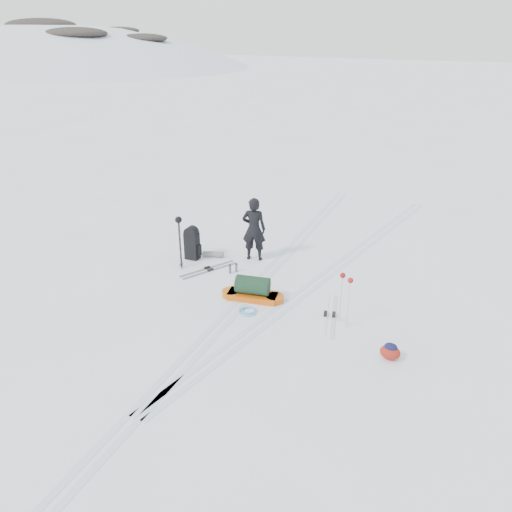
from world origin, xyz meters
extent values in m
plane|color=white|center=(0.00, 0.00, 0.00)|extent=(200.00, 200.00, 0.00)
ellipsoid|color=white|center=(-70.00, 55.00, -40.00)|extent=(143.00, 121.00, 93.50)
ellipsoid|color=black|center=(-70.00, 55.00, 6.35)|extent=(13.00, 10.00, 2.20)
ellipsoid|color=black|center=(-56.00, 49.00, 5.21)|extent=(10.40, 8.00, 1.76)
ellipsoid|color=black|center=(-83.00, 60.00, 5.41)|extent=(9.10, 7.00, 1.54)
ellipsoid|color=black|center=(-61.00, 64.00, 5.45)|extent=(7.80, 6.00, 1.32)
ellipsoid|color=black|center=(-50.00, 57.00, 4.46)|extent=(8.32, 6.40, 1.41)
cube|color=silver|center=(-0.12, 0.00, 0.00)|extent=(1.40, 17.97, 0.01)
cube|color=silver|center=(0.12, 0.00, 0.00)|extent=(1.40, 17.97, 0.01)
cube|color=silver|center=(1.28, 2.00, 0.00)|extent=(2.09, 13.88, 0.01)
cube|color=silver|center=(1.52, 2.00, 0.00)|extent=(2.09, 13.88, 0.01)
imported|color=black|center=(-0.86, 1.76, 0.93)|extent=(0.78, 0.63, 1.85)
cube|color=#D5550C|center=(0.21, -0.31, 0.08)|extent=(1.31, 0.78, 0.15)
cylinder|color=#CE520C|center=(0.75, -0.18, 0.08)|extent=(0.54, 0.54, 0.15)
cylinder|color=#C8650B|center=(-0.34, -0.44, 0.08)|extent=(0.54, 0.54, 0.15)
cylinder|color=black|center=(0.21, -0.31, 0.38)|extent=(0.90, 0.62, 0.45)
cube|color=black|center=(-2.45, 0.95, 0.39)|extent=(0.41, 0.31, 0.78)
cylinder|color=black|center=(-2.45, 0.95, 0.80)|extent=(0.40, 0.30, 0.38)
cube|color=black|center=(-2.25, 0.99, 0.28)|extent=(0.11, 0.21, 0.33)
cylinder|color=slate|center=(-1.98, 1.33, 0.08)|extent=(0.63, 0.37, 0.17)
cylinder|color=black|center=(-2.39, 0.34, 0.70)|extent=(0.03, 0.03, 1.41)
cylinder|color=black|center=(-2.35, 0.26, 0.70)|extent=(0.03, 0.03, 1.41)
torus|color=black|center=(-2.39, 0.34, 0.11)|extent=(0.12, 0.12, 0.01)
torus|color=black|center=(-2.35, 0.26, 0.11)|extent=(0.12, 0.12, 0.01)
sphere|color=black|center=(-2.37, 0.29, 1.43)|extent=(0.19, 0.19, 0.19)
cylinder|color=#ACADB3|center=(2.44, -0.28, 0.57)|extent=(0.03, 0.03, 1.15)
cylinder|color=silver|center=(2.67, -0.43, 0.57)|extent=(0.03, 0.03, 1.15)
torus|color=silver|center=(2.44, -0.28, 0.09)|extent=(0.11, 0.11, 0.01)
torus|color=#B4B7BB|center=(2.67, -0.43, 0.09)|extent=(0.11, 0.11, 0.01)
sphere|color=maroon|center=(2.44, -0.28, 1.17)|extent=(0.12, 0.12, 0.12)
sphere|color=maroon|center=(2.67, -0.43, 1.17)|extent=(0.12, 0.12, 0.12)
cube|color=gray|center=(-1.55, 0.50, 0.01)|extent=(0.82, 1.59, 0.02)
cube|color=gray|center=(-1.71, 0.58, 0.01)|extent=(0.82, 1.59, 0.02)
cube|color=black|center=(-1.55, 0.50, 0.04)|extent=(0.13, 0.18, 0.05)
cube|color=black|center=(-1.71, 0.58, 0.04)|extent=(0.13, 0.18, 0.05)
cube|color=white|center=(2.08, -0.21, 0.01)|extent=(0.67, 1.89, 0.02)
cube|color=silver|center=(2.26, -0.15, 0.01)|extent=(0.67, 1.89, 0.02)
cube|color=black|center=(2.08, -0.21, 0.04)|extent=(0.13, 0.21, 0.05)
cube|color=black|center=(2.26, -0.15, 0.04)|extent=(0.13, 0.21, 0.05)
torus|color=#63C6F0|center=(0.40, -0.93, 0.02)|extent=(0.52, 0.52, 0.05)
torus|color=#56ACD2|center=(0.41, -0.89, 0.03)|extent=(0.41, 0.41, 0.04)
ellipsoid|color=maroon|center=(3.82, -1.17, 0.15)|extent=(0.42, 0.32, 0.30)
ellipsoid|color=black|center=(3.82, -1.17, 0.28)|extent=(0.27, 0.22, 0.14)
cylinder|color=#52545A|center=(-1.00, 0.64, 0.12)|extent=(0.08, 0.08, 0.23)
cylinder|color=slate|center=(-0.90, 0.81, 0.11)|extent=(0.08, 0.08, 0.21)
cylinder|color=black|center=(-1.00, 0.64, 0.25)|extent=(0.07, 0.07, 0.03)
cylinder|color=black|center=(-0.90, 0.81, 0.23)|extent=(0.07, 0.07, 0.03)
ellipsoid|color=black|center=(-0.21, 0.23, 0.12)|extent=(0.42, 0.33, 0.25)
camera|label=1|loc=(5.31, -9.79, 6.13)|focal=35.00mm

